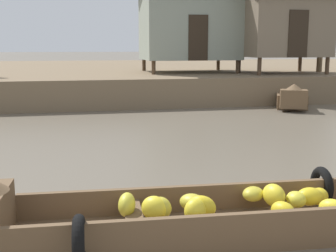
# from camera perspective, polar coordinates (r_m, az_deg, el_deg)

# --- Properties ---
(ground_plane) EXTENTS (300.00, 300.00, 0.00)m
(ground_plane) POSITION_cam_1_polar(r_m,az_deg,el_deg) (10.81, -3.12, -1.27)
(ground_plane) COLOR #665B4C
(riverbank_strip) EXTENTS (160.00, 20.00, 1.05)m
(riverbank_strip) POSITION_cam_1_polar(r_m,az_deg,el_deg) (24.95, -8.03, 6.50)
(riverbank_strip) COLOR #756047
(riverbank_strip) RESTS_ON ground
(banana_boat) EXTENTS (5.81, 1.60, 0.86)m
(banana_boat) POSITION_cam_1_polar(r_m,az_deg,el_deg) (5.24, 7.03, -11.00)
(banana_boat) COLOR brown
(banana_boat) RESTS_ON ground
(fishing_skiff_distant) EXTENTS (2.76, 4.82, 0.94)m
(fishing_skiff_distant) POSITION_cam_1_polar(r_m,az_deg,el_deg) (17.42, 15.56, 3.91)
(fishing_skiff_distant) COLOR brown
(fishing_skiff_distant) RESTS_ON ground
(stilt_house_mid_left) EXTENTS (4.66, 3.51, 4.13)m
(stilt_house_mid_left) POSITION_cam_1_polar(r_m,az_deg,el_deg) (19.33, 2.75, 13.17)
(stilt_house_mid_left) COLOR #4C3826
(stilt_house_mid_left) RESTS_ON riverbank_strip
(stilt_house_mid_right) EXTENTS (4.00, 3.12, 3.90)m
(stilt_house_mid_right) POSITION_cam_1_polar(r_m,az_deg,el_deg) (19.09, 14.77, 12.79)
(stilt_house_mid_right) COLOR #4C3826
(stilt_house_mid_right) RESTS_ON riverbank_strip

